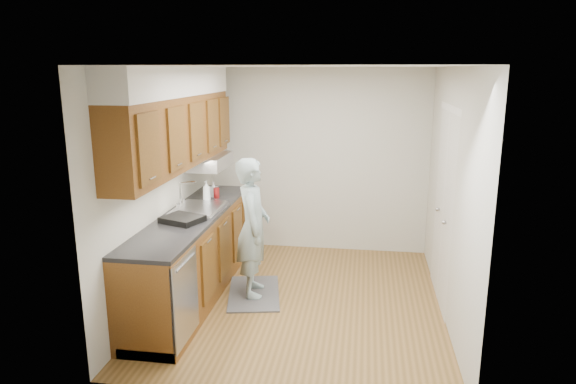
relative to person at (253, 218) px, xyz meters
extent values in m
plane|color=brown|center=(0.54, -0.10, -0.89)|extent=(3.50, 3.50, 0.00)
plane|color=white|center=(0.54, -0.10, 1.61)|extent=(3.50, 3.50, 0.00)
cube|color=beige|center=(-0.96, -0.10, 0.36)|extent=(0.02, 3.50, 2.50)
cube|color=beige|center=(2.04, -0.10, 0.36)|extent=(0.02, 3.50, 2.50)
cube|color=beige|center=(0.54, 1.65, 0.36)|extent=(3.00, 0.02, 2.50)
cube|color=brown|center=(-0.66, -0.10, -0.44)|extent=(0.60, 2.80, 0.90)
cube|color=black|center=(-0.67, -0.10, 0.03)|extent=(0.63, 2.80, 0.04)
cube|color=#B2B2B7|center=(-0.66, 0.10, 0.00)|extent=(0.48, 0.68, 0.14)
cube|color=#B2B2B7|center=(-0.66, 0.10, 0.05)|extent=(0.52, 0.72, 0.01)
cube|color=#B2B2B7|center=(-0.36, -1.20, -0.42)|extent=(0.03, 0.60, 0.80)
cube|color=brown|center=(-0.79, -0.10, 0.93)|extent=(0.33, 2.80, 0.75)
cube|color=silver|center=(-0.79, -0.10, 1.46)|extent=(0.35, 2.80, 0.30)
cube|color=#A5A5AA|center=(-0.73, 0.75, 0.48)|extent=(0.46, 0.75, 0.16)
cube|color=white|center=(2.03, 0.20, 0.13)|extent=(0.02, 1.22, 2.05)
cube|color=#5A5A5D|center=(0.00, 0.00, -0.88)|extent=(0.73, 1.04, 0.02)
imported|color=#8DA7AC|center=(0.00, 0.00, 0.00)|extent=(0.51, 0.68, 1.74)
imported|color=silver|center=(-0.67, 0.47, 0.17)|extent=(0.11, 0.11, 0.25)
imported|color=silver|center=(-0.64, 0.68, 0.14)|extent=(0.11, 0.11, 0.19)
cylinder|color=#AD1D1F|center=(-0.59, 0.63, 0.11)|extent=(0.08, 0.08, 0.13)
cube|color=black|center=(-0.65, -0.40, 0.08)|extent=(0.47, 0.44, 0.06)
camera|label=1|loc=(1.19, -5.25, 1.58)|focal=32.00mm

